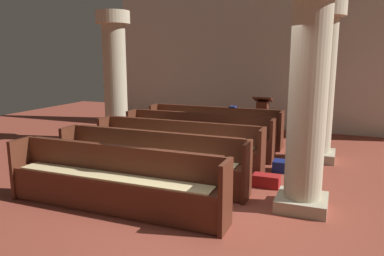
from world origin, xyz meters
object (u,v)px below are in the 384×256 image
object	(u,v)px
pew_row_3	(150,157)
kneeler_box_navy	(283,166)
pew_row_1	(198,133)
pillar_aisle_rear	(308,91)
pew_row_2	(177,143)
lectern	(262,120)
hymn_book	(233,107)
pillar_far_side	(115,75)
pillar_aisle_side	(320,79)
kneeler_box_red	(266,181)
pew_row_4	(112,177)
pew_row_0	(214,124)

from	to	relation	value
pew_row_3	kneeler_box_navy	distance (m)	2.54
pew_row_1	pew_row_3	distance (m)	2.16
pew_row_1	pillar_aisle_rear	world-z (taller)	pillar_aisle_rear
pew_row_3	pillar_aisle_rear	xyz separation A→B (m)	(2.42, -0.03, 1.17)
pew_row_2	lectern	world-z (taller)	lectern
pew_row_1	hymn_book	bearing A→B (deg)	71.66
pillar_far_side	pew_row_2	bearing A→B (deg)	-33.44
pew_row_3	hymn_book	size ratio (longest dim) A/B	18.11
pillar_aisle_rear	pillar_aisle_side	bearing A→B (deg)	90.00
pew_row_2	pillar_aisle_side	distance (m)	3.15
pillar_aisle_side	pillar_aisle_rear	xyz separation A→B (m)	(0.00, -2.75, 0.00)
pillar_aisle_side	kneeler_box_red	size ratio (longest dim) A/B	7.32
pew_row_2	hymn_book	xyz separation A→B (m)	(0.42, 2.36, 0.42)
pew_row_1	pew_row_4	distance (m)	3.25
pew_row_2	hymn_book	world-z (taller)	hymn_book
pew_row_2	pillar_far_side	xyz separation A→B (m)	(-2.37, 1.57, 1.17)
pillar_far_side	pew_row_3	bearing A→B (deg)	-48.16
pillar_aisle_side	pew_row_4	bearing A→B (deg)	-122.51
pew_row_1	pew_row_3	bearing A→B (deg)	-90.00
kneeler_box_navy	pew_row_0	bearing A→B (deg)	139.73
pew_row_2	hymn_book	distance (m)	2.44
pew_row_0	pillar_aisle_side	world-z (taller)	pillar_aisle_side
pew_row_1	pew_row_2	distance (m)	1.08
pillar_aisle_rear	kneeler_box_red	bearing A→B (deg)	131.98
pew_row_4	pillar_aisle_side	bearing A→B (deg)	57.49
pew_row_4	lectern	distance (m)	5.59
pew_row_4	pillar_aisle_rear	bearing A→B (deg)	23.47
pillar_aisle_rear	pew_row_0	bearing A→B (deg)	126.44
pew_row_3	kneeler_box_red	distance (m)	1.95
pew_row_0	pillar_aisle_rear	size ratio (longest dim) A/B	1.04
pew_row_3	hymn_book	xyz separation A→B (m)	(0.42, 3.44, 0.42)
pew_row_1	lectern	distance (m)	2.45
pew_row_2	hymn_book	bearing A→B (deg)	79.82
pew_row_2	pillar_aisle_side	size ratio (longest dim) A/B	1.04
pillar_aisle_side	hymn_book	distance (m)	2.25
pillar_aisle_rear	lectern	size ratio (longest dim) A/B	2.93
pillar_aisle_rear	kneeler_box_red	size ratio (longest dim) A/B	7.32
pew_row_0	pillar_far_side	xyz separation A→B (m)	(-2.37, -0.60, 1.17)
kneeler_box_red	pillar_aisle_rear	bearing A→B (deg)	-48.02
lectern	kneeler_box_red	bearing A→B (deg)	-77.28
pew_row_3	pew_row_1	bearing A→B (deg)	90.00
pew_row_4	hymn_book	bearing A→B (deg)	84.65
pillar_far_side	lectern	world-z (taller)	pillar_far_side
pillar_far_side	kneeler_box_navy	xyz separation A→B (m)	(4.29, -1.03, -1.56)
pew_row_1	hymn_book	size ratio (longest dim) A/B	18.11
hymn_book	kneeler_box_navy	world-z (taller)	hymn_book
pew_row_0	hymn_book	world-z (taller)	hymn_book
hymn_book	kneeler_box_navy	xyz separation A→B (m)	(1.50, -1.82, -0.81)
pillar_aisle_side	pillar_far_side	distance (m)	4.79
pew_row_4	kneeler_box_navy	bearing A→B (deg)	54.59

